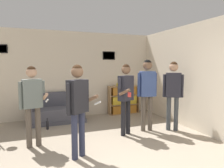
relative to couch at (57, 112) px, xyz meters
The scene contains 11 objects.
wall_back 1.28m from the couch, 37.42° to the left, with size 7.69×0.08×2.70m.
wall_right 3.75m from the couch, 26.11° to the right, with size 0.06×6.35×2.70m.
couch is the anchor object (origin of this frame).
bookshelf 2.24m from the couch, ahead, with size 1.05×0.30×0.95m.
person_player_foreground_left 1.96m from the couch, 109.39° to the right, with size 0.55×0.42×1.64m.
person_player_foreground_center 2.62m from the couch, 86.52° to the right, with size 0.60×0.37×1.67m.
person_watcher_holding_cup 2.37m from the couch, 50.41° to the right, with size 0.45×0.55×1.68m.
person_spectator_near_bookshelf 2.76m from the couch, 38.82° to the right, with size 0.49×0.26×1.79m.
person_spectator_far_right 3.34m from the couch, 34.67° to the right, with size 0.43×0.36×1.74m.
bottle_on_floor 0.76m from the couch, 113.86° to the right, with size 0.06×0.06×0.30m.
drinking_cup 2.14m from the couch, ahead, with size 0.08×0.08×0.10m.
Camera 1 is at (-1.04, -2.40, 1.66)m, focal length 32.00 mm.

